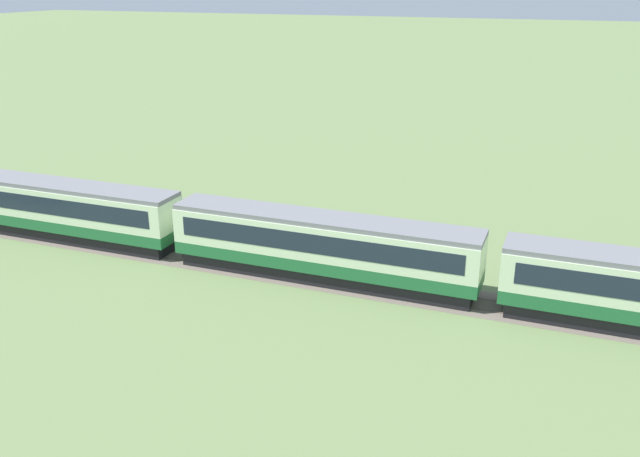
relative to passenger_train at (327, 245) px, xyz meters
The scene contains 3 objects.
ground_plane 17.05m from the passenger_train, ahead, with size 600.00×600.00×0.00m, color #607547.
passenger_train is the anchor object (origin of this frame).
railway_track 10.75m from the passenger_train, ahead, with size 154.28×3.60×0.04m.
Camera 1 is at (-3.26, -36.96, 17.92)m, focal length 38.00 mm.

